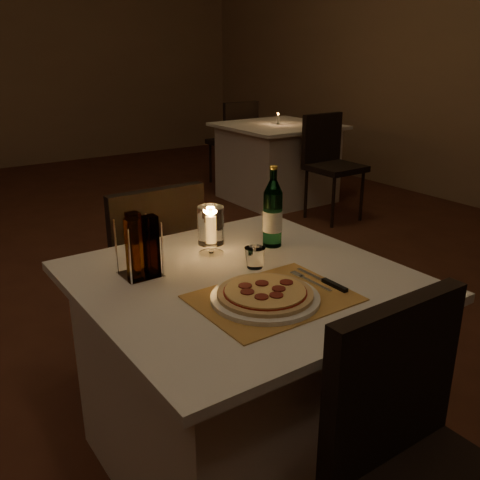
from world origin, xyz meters
TOP-DOWN VIEW (x-y plane):
  - floor at (0.00, 0.00)m, footprint 8.00×10.00m
  - main_table at (0.28, -0.85)m, footprint 1.00×1.00m
  - chair_near at (0.28, -1.57)m, footprint 0.42×0.42m
  - chair_far at (0.28, -0.14)m, footprint 0.42×0.42m
  - placemat at (0.26, -1.03)m, footprint 0.45×0.34m
  - plate at (0.23, -1.03)m, footprint 0.32×0.32m
  - pizza at (0.23, -1.03)m, footprint 0.28×0.28m
  - fork at (0.42, -1.00)m, footprint 0.02×0.18m
  - knife at (0.46, -1.06)m, footprint 0.02×0.22m
  - tumbler at (0.36, -0.81)m, footprint 0.07×0.07m
  - water_bottle at (0.53, -0.68)m, footprint 0.07×0.07m
  - hurricane_candle at (0.30, -0.63)m, footprint 0.09×0.09m
  - cruet_caddy at (0.01, -0.67)m, footprint 0.12×0.12m
  - neighbor_table_right at (2.62, 1.90)m, footprint 1.00×1.00m
  - neighbor_chair_ra at (2.62, 1.19)m, footprint 0.42×0.42m
  - neighbor_chair_rb at (2.62, 2.62)m, footprint 0.42×0.42m
  - neighbor_candle_right at (2.62, 1.90)m, footprint 0.03×0.03m

SIDE VIEW (x-z plane):
  - floor at x=0.00m, z-range -0.02..0.00m
  - main_table at x=0.28m, z-range 0.00..0.74m
  - neighbor_table_right at x=2.62m, z-range 0.00..0.74m
  - chair_near at x=0.28m, z-range 0.10..1.00m
  - chair_far at x=0.28m, z-range 0.10..1.00m
  - neighbor_chair_ra at x=2.62m, z-range 0.10..1.00m
  - neighbor_chair_rb at x=2.62m, z-range 0.10..1.00m
  - placemat at x=0.26m, z-range 0.74..0.74m
  - fork at x=0.42m, z-range 0.74..0.75m
  - knife at x=0.46m, z-range 0.74..0.76m
  - plate at x=0.23m, z-range 0.74..0.76m
  - pizza at x=0.23m, z-range 0.76..0.78m
  - tumbler at x=0.36m, z-range 0.74..0.81m
  - neighbor_candle_right at x=2.62m, z-range 0.73..0.84m
  - cruet_caddy at x=0.01m, z-range 0.73..0.94m
  - hurricane_candle at x=0.30m, z-range 0.76..0.93m
  - water_bottle at x=0.53m, z-range 0.71..1.01m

